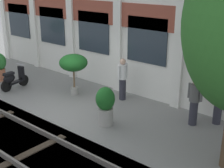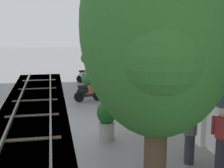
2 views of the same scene
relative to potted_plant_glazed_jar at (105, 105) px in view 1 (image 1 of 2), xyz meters
The scene contains 8 objects.
ground_plane 1.85m from the potted_plant_glazed_jar, behind, with size 80.00×80.00×0.00m, color slate.
rail_tracks 3.11m from the potted_plant_glazed_jar, 124.90° to the right, with size 24.21×2.80×0.43m.
potted_plant_glazed_jar is the anchor object (origin of this frame).
potted_plant_low_pan 3.04m from the potted_plant_glazed_jar, 156.06° to the left, with size 1.11×1.11×1.64m.
scooter_second_parked 5.09m from the potted_plant_glazed_jar, behind, with size 0.50×1.38×0.98m.
resident_by_doorway 3.58m from the potted_plant_glazed_jar, 41.42° to the left, with size 0.37×0.43×1.60m.
resident_watching_tracks 2.23m from the potted_plant_glazed_jar, 114.46° to the left, with size 0.34×0.53×1.61m.
resident_near_plants 2.79m from the potted_plant_glazed_jar, 40.37° to the left, with size 0.52×0.34×1.57m.
Camera 1 is at (7.70, -6.56, 4.54)m, focal length 50.00 mm.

